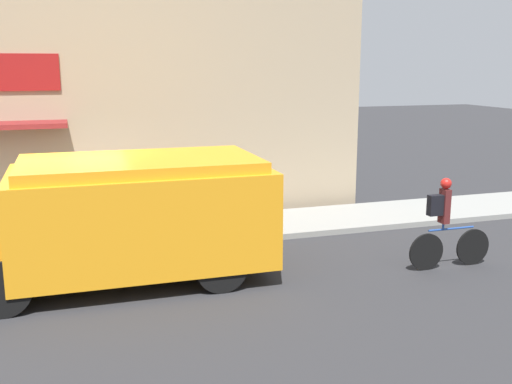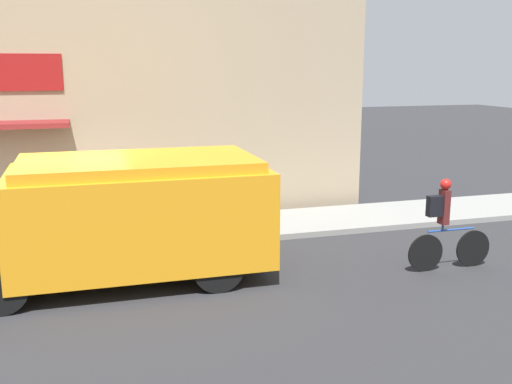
# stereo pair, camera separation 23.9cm
# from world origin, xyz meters

# --- Properties ---
(ground_plane) EXTENTS (70.00, 70.00, 0.00)m
(ground_plane) POSITION_xyz_m (0.00, 0.00, 0.00)
(ground_plane) COLOR #2B2B2D
(sidewalk) EXTENTS (28.00, 2.05, 0.12)m
(sidewalk) POSITION_xyz_m (0.00, 1.03, 0.06)
(sidewalk) COLOR gray
(sidewalk) RESTS_ON ground_plane
(storefront) EXTENTS (14.50, 1.11, 5.58)m
(storefront) POSITION_xyz_m (-0.05, 2.47, 2.78)
(storefront) COLOR tan
(storefront) RESTS_ON ground_plane
(school_bus) EXTENTS (5.25, 2.86, 2.05)m
(school_bus) POSITION_xyz_m (1.06, -1.33, 1.09)
(school_bus) COLOR orange
(school_bus) RESTS_ON ground_plane
(cyclist) EXTENTS (1.63, 0.20, 1.64)m
(cyclist) POSITION_xyz_m (6.50, -2.50, 0.78)
(cyclist) COLOR black
(cyclist) RESTS_ON ground_plane
(trash_bin) EXTENTS (0.59, 0.59, 0.78)m
(trash_bin) POSITION_xyz_m (0.14, 1.53, 0.52)
(trash_bin) COLOR #38383D
(trash_bin) RESTS_ON sidewalk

